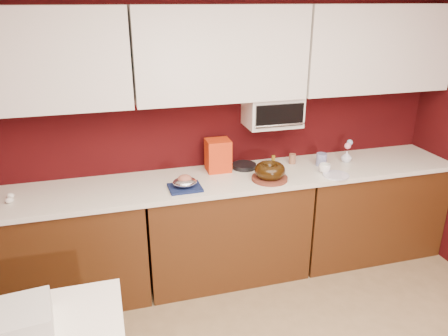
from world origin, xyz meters
name	(u,v)px	position (x,y,z in m)	size (l,w,h in m)	color
wall_back	(215,125)	(0.00, 2.25, 1.25)	(4.00, 0.02, 2.50)	#360708
base_cabinet_left	(58,252)	(-1.33, 1.94, 0.43)	(1.31, 0.58, 0.86)	#43230D
base_cabinet_center	(225,229)	(0.00, 1.94, 0.43)	(1.31, 0.58, 0.86)	#43230D
base_cabinet_right	(364,209)	(1.33, 1.94, 0.43)	(1.31, 0.58, 0.86)	#43230D
countertop	(225,179)	(0.00, 1.94, 0.88)	(4.00, 0.62, 0.04)	silver
upper_cabinet_left	(30,60)	(-1.33, 2.08, 1.85)	(1.31, 0.33, 0.70)	white
upper_cabinet_center	(220,54)	(0.00, 2.08, 1.85)	(1.31, 0.33, 0.70)	white
upper_cabinet_right	(374,49)	(1.33, 2.08, 1.85)	(1.31, 0.33, 0.70)	white
toaster_oven	(272,111)	(0.45, 2.10, 1.38)	(0.45, 0.30, 0.25)	white
toaster_oven_door	(280,115)	(0.45, 1.94, 1.38)	(0.40, 0.02, 0.18)	black
toaster_oven_handle	(280,125)	(0.45, 1.93, 1.30)	(0.02, 0.02, 0.42)	silver
cake_base	(270,178)	(0.32, 1.79, 0.91)	(0.28, 0.28, 0.03)	maroon
bundt_cake	(270,171)	(0.32, 1.79, 0.98)	(0.24, 0.24, 0.10)	black
navy_towel	(185,188)	(-0.36, 1.80, 0.91)	(0.24, 0.21, 0.02)	#121D47
foil_ham_nest	(185,182)	(-0.36, 1.80, 0.96)	(0.18, 0.15, 0.07)	silver
roasted_ham	(185,179)	(-0.36, 1.80, 0.98)	(0.11, 0.09, 0.07)	#A75F4C
pandoro_box	(218,155)	(-0.02, 2.10, 1.03)	(0.19, 0.18, 0.27)	#B1140B
dark_pan	(244,166)	(0.21, 2.09, 0.92)	(0.20, 0.20, 0.04)	black
coffee_mug	(325,167)	(0.81, 1.81, 0.95)	(0.08, 0.08, 0.09)	white
blue_jar	(321,159)	(0.87, 1.97, 0.95)	(0.09, 0.09, 0.11)	navy
flower_vase	(347,156)	(1.12, 1.99, 0.96)	(0.07, 0.07, 0.11)	silver
flower_pink	(348,146)	(1.12, 1.99, 1.05)	(0.06, 0.06, 0.06)	pink
flower_blue	(350,142)	(1.15, 2.01, 1.07)	(0.05, 0.05, 0.05)	#8EB8E3
china_plate	(336,175)	(0.87, 1.72, 0.91)	(0.21, 0.21, 0.01)	white
amber_bottle	(273,161)	(0.46, 2.07, 0.95)	(0.03, 0.03, 0.09)	#7E6217
paper_cup	(292,159)	(0.64, 2.08, 0.94)	(0.06, 0.06, 0.09)	brown
egg_left	(9,200)	(-1.59, 1.89, 0.92)	(0.06, 0.05, 0.05)	silver
egg_right	(10,196)	(-1.59, 1.97, 0.92)	(0.06, 0.04, 0.04)	white
newspaper_stack	(12,322)	(-1.41, 0.69, 0.81)	(0.35, 0.29, 0.13)	silver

